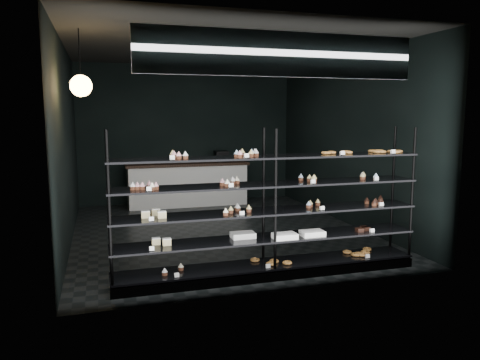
{
  "coord_description": "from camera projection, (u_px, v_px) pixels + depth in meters",
  "views": [
    {
      "loc": [
        -1.99,
        -7.95,
        2.09
      ],
      "look_at": [
        -0.18,
        -1.9,
        1.19
      ],
      "focal_mm": 35.0,
      "sensor_mm": 36.0,
      "label": 1
    }
  ],
  "objects": [
    {
      "name": "room",
      "position": [
        219.0,
        142.0,
        8.18
      ],
      "size": [
        5.01,
        6.01,
        3.2
      ],
      "color": "black",
      "rests_on": "ground"
    },
    {
      "name": "display_shelf",
      "position": [
        268.0,
        228.0,
        6.0
      ],
      "size": [
        4.0,
        0.5,
        1.91
      ],
      "color": "black",
      "rests_on": "room"
    },
    {
      "name": "signage",
      "position": [
        281.0,
        54.0,
        5.24
      ],
      "size": [
        3.3,
        0.05,
        0.5
      ],
      "color": "#0D1142",
      "rests_on": "room"
    },
    {
      "name": "pendant_lamp",
      "position": [
        81.0,
        86.0,
        6.12
      ],
      "size": [
        0.28,
        0.28,
        0.87
      ],
      "color": "black",
      "rests_on": "room"
    },
    {
      "name": "service_counter",
      "position": [
        188.0,
        184.0,
        10.67
      ],
      "size": [
        2.77,
        0.65,
        1.23
      ],
      "color": "silver",
      "rests_on": "room"
    }
  ]
}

